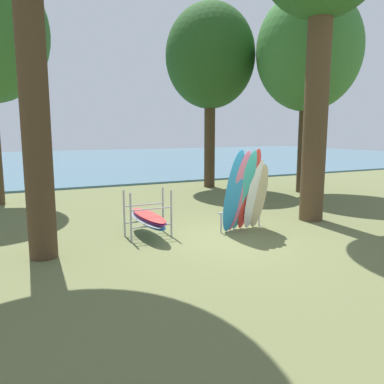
{
  "coord_description": "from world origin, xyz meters",
  "views": [
    {
      "loc": [
        -5.12,
        -8.16,
        2.77
      ],
      "look_at": [
        -0.58,
        1.24,
        1.1
      ],
      "focal_mm": 35.77,
      "sensor_mm": 36.0,
      "label": 1
    }
  ],
  "objects_px": {
    "board_storage_rack": "(148,218)",
    "leaning_board_pile": "(246,193)",
    "tree_mid_behind": "(210,58)",
    "tree_far_left_back": "(308,52)"
  },
  "relations": [
    {
      "from": "board_storage_rack",
      "to": "leaning_board_pile",
      "type": "bearing_deg",
      "value": -15.3
    },
    {
      "from": "leaning_board_pile",
      "to": "board_storage_rack",
      "type": "xyz_separation_m",
      "value": [
        -2.59,
        0.71,
        -0.59
      ]
    },
    {
      "from": "leaning_board_pile",
      "to": "board_storage_rack",
      "type": "height_order",
      "value": "leaning_board_pile"
    },
    {
      "from": "leaning_board_pile",
      "to": "board_storage_rack",
      "type": "bearing_deg",
      "value": 164.7
    },
    {
      "from": "tree_mid_behind",
      "to": "board_storage_rack",
      "type": "distance_m",
      "value": 10.97
    },
    {
      "from": "tree_far_left_back",
      "to": "board_storage_rack",
      "type": "height_order",
      "value": "tree_far_left_back"
    },
    {
      "from": "tree_mid_behind",
      "to": "leaning_board_pile",
      "type": "relative_size",
      "value": 3.77
    },
    {
      "from": "tree_far_left_back",
      "to": "leaning_board_pile",
      "type": "xyz_separation_m",
      "value": [
        -6.27,
        -4.74,
        -5.08
      ]
    },
    {
      "from": "tree_mid_behind",
      "to": "board_storage_rack",
      "type": "height_order",
      "value": "tree_mid_behind"
    },
    {
      "from": "leaning_board_pile",
      "to": "tree_mid_behind",
      "type": "bearing_deg",
      "value": 68.24
    }
  ]
}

